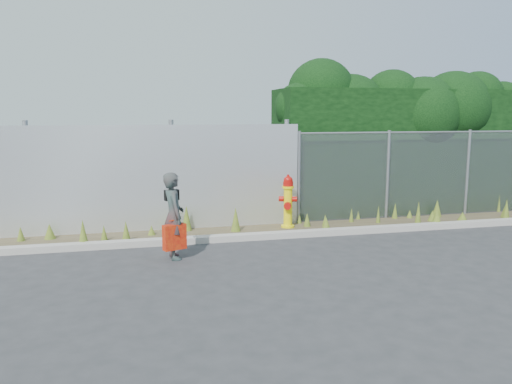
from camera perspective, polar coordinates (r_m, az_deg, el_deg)
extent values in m
plane|color=#313134|center=(8.15, 4.37, -8.39)|extent=(80.00, 80.00, 0.00)
cube|color=#A49D94|center=(9.80, 1.17, -5.02)|extent=(16.00, 0.22, 0.12)
cube|color=#4B3F2B|center=(10.38, 0.34, -4.53)|extent=(16.00, 1.20, 0.01)
cone|color=#50681F|center=(9.98, -16.98, -4.57)|extent=(0.14, 0.14, 0.32)
cone|color=#50681F|center=(10.92, 7.91, -3.27)|extent=(0.13, 0.13, 0.26)
cone|color=#50681F|center=(13.70, 26.02, -1.20)|extent=(0.08, 0.08, 0.45)
cone|color=#50681F|center=(10.49, -22.51, -4.24)|extent=(0.22, 0.22, 0.31)
cone|color=#50681F|center=(10.46, -7.95, -3.05)|extent=(0.22, 0.22, 0.53)
cone|color=#50681F|center=(10.30, -2.34, -3.21)|extent=(0.20, 0.20, 0.51)
cone|color=#50681F|center=(10.80, 5.86, -3.24)|extent=(0.16, 0.16, 0.30)
cone|color=#50681F|center=(11.09, 4.99, -3.10)|extent=(0.10, 0.10, 0.23)
cone|color=#50681F|center=(11.46, 19.95, -2.76)|extent=(0.23, 0.23, 0.41)
cone|color=#50681F|center=(12.24, 22.52, -2.66)|extent=(0.23, 0.23, 0.21)
cone|color=#50681F|center=(11.73, 11.60, -2.63)|extent=(0.10, 0.10, 0.21)
cone|color=#50681F|center=(11.42, 13.80, -2.55)|extent=(0.10, 0.10, 0.40)
cone|color=#50681F|center=(12.00, 15.60, -2.13)|extent=(0.13, 0.13, 0.37)
cone|color=#50681F|center=(10.43, -9.38, -3.20)|extent=(0.20, 0.20, 0.50)
cone|color=#50681F|center=(10.55, -25.30, -4.40)|extent=(0.15, 0.15, 0.29)
cone|color=#50681F|center=(12.50, 19.98, -1.83)|extent=(0.23, 0.23, 0.40)
cone|color=#50681F|center=(10.67, 8.03, -3.61)|extent=(0.18, 0.18, 0.24)
cone|color=#50681F|center=(12.18, 17.15, -2.47)|extent=(0.14, 0.14, 0.19)
cone|color=#50681F|center=(9.66, -19.15, -4.53)|extent=(0.19, 0.19, 0.51)
cone|color=#50681F|center=(11.44, 18.05, -2.38)|extent=(0.14, 0.14, 0.53)
cone|color=#50681F|center=(12.81, 26.69, -1.83)|extent=(0.16, 0.16, 0.48)
cone|color=#50681F|center=(11.97, 19.51, -2.63)|extent=(0.21, 0.21, 0.25)
cone|color=#50681F|center=(10.24, -11.86, -4.36)|extent=(0.16, 0.16, 0.20)
cone|color=#50681F|center=(9.85, -14.63, -4.40)|extent=(0.17, 0.17, 0.40)
cone|color=#50681F|center=(13.07, 26.60, -1.98)|extent=(0.20, 0.20, 0.32)
cone|color=#50681F|center=(11.38, 10.85, -2.67)|extent=(0.10, 0.10, 0.32)
cube|color=silver|center=(10.52, -17.93, 1.28)|extent=(8.50, 0.08, 2.20)
cylinder|color=gray|center=(10.81, -24.51, 1.37)|extent=(0.10, 0.10, 2.30)
cylinder|color=gray|center=(10.62, -9.54, 1.94)|extent=(0.10, 0.10, 2.30)
cylinder|color=gray|center=(11.07, 3.49, 2.33)|extent=(0.10, 0.10, 2.30)
cube|color=gray|center=(12.42, 19.08, 1.88)|extent=(6.50, 0.03, 2.00)
cylinder|color=gray|center=(12.35, 19.32, 6.49)|extent=(6.50, 0.04, 0.04)
cylinder|color=gray|center=(11.05, 4.91, 1.64)|extent=(0.07, 0.07, 2.05)
cylinder|color=gray|center=(11.89, 14.81, 1.90)|extent=(0.07, 0.07, 2.05)
cylinder|color=gray|center=(13.01, 23.00, 2.07)|extent=(0.07, 0.07, 2.05)
cube|color=black|center=(13.38, 18.00, 4.56)|extent=(7.30, 1.60, 3.00)
sphere|color=black|center=(11.99, 4.96, 9.61)|extent=(1.16, 1.16, 1.16)
sphere|color=black|center=(12.43, 7.44, 11.18)|extent=(1.64, 1.64, 1.64)
sphere|color=black|center=(12.65, 10.70, 9.07)|extent=(1.80, 1.80, 1.80)
sphere|color=black|center=(13.10, 15.24, 10.16)|extent=(1.48, 1.48, 1.48)
sphere|color=black|center=(13.25, 18.46, 8.33)|extent=(1.90, 1.90, 1.90)
sphere|color=black|center=(13.75, 21.58, 8.88)|extent=(1.86, 1.86, 1.86)
sphere|color=black|center=(14.15, 23.90, 9.87)|extent=(1.31, 1.31, 1.31)
sphere|color=black|center=(14.62, 26.20, 9.10)|extent=(1.12, 1.12, 1.12)
cylinder|color=#FFEB0D|center=(10.73, 3.64, -3.96)|extent=(0.28, 0.28, 0.06)
cylinder|color=#FFEB0D|center=(10.64, 3.66, -1.85)|extent=(0.18, 0.18, 0.86)
cylinder|color=#FFEB0D|center=(10.57, 3.69, 0.56)|extent=(0.24, 0.24, 0.05)
cylinder|color=#B20F0A|center=(10.56, 3.69, 0.94)|extent=(0.21, 0.21, 0.10)
sphere|color=#B20F0A|center=(10.55, 3.70, 1.32)|extent=(0.19, 0.19, 0.19)
cylinder|color=#B20F0A|center=(10.53, 3.70, 1.87)|extent=(0.05, 0.05, 0.05)
cylinder|color=#B20F0A|center=(10.57, 2.93, -0.83)|extent=(0.10, 0.11, 0.11)
cylinder|color=#B20F0A|center=(10.65, 4.41, -0.77)|extent=(0.10, 0.11, 0.11)
cylinder|color=#B20F0A|center=(10.50, 3.89, -1.59)|extent=(0.15, 0.12, 0.15)
imported|color=#0F625B|center=(8.48, -9.41, -2.70)|extent=(0.43, 0.58, 1.46)
cube|color=#B10A0A|center=(8.41, -9.30, -5.09)|extent=(0.38, 0.14, 0.42)
cylinder|color=#B10A0A|center=(8.34, -9.35, -3.21)|extent=(0.18, 0.02, 0.02)
cube|color=black|center=(8.57, -9.62, -0.35)|extent=(0.24, 0.10, 0.18)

